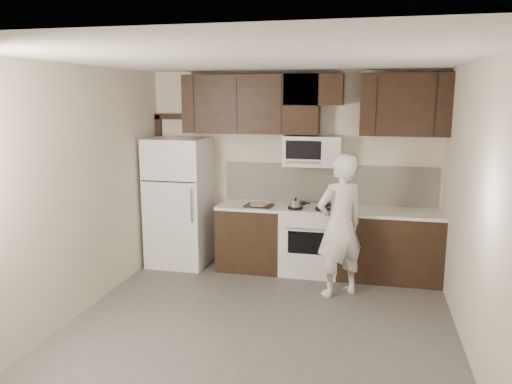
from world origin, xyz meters
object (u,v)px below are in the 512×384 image
(refrigerator, at_px, (179,202))
(microwave, at_px, (313,151))
(stove, at_px, (310,239))
(person, at_px, (340,226))

(refrigerator, bearing_deg, microwave, 5.15)
(stove, distance_m, refrigerator, 1.90)
(microwave, bearing_deg, person, -61.95)
(microwave, bearing_deg, stove, -89.90)
(microwave, bearing_deg, refrigerator, -174.85)
(stove, bearing_deg, person, -58.12)
(microwave, distance_m, refrigerator, 2.00)
(stove, bearing_deg, refrigerator, -178.49)
(microwave, height_order, refrigerator, microwave)
(stove, relative_size, refrigerator, 0.52)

